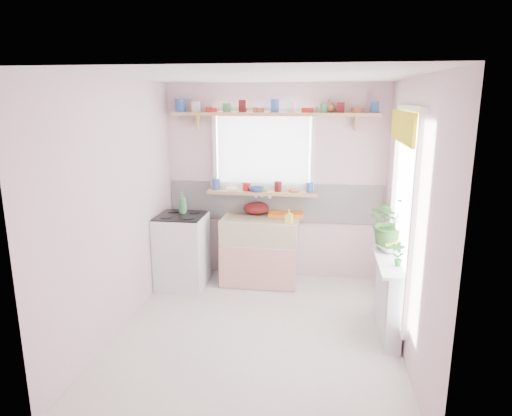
# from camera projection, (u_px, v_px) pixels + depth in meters

# --- Properties ---
(room) EXTENTS (3.20, 3.20, 3.20)m
(room) POSITION_uv_depth(u_px,v_px,m) (327.00, 186.00, 5.04)
(room) COLOR silver
(room) RESTS_ON ground
(sink_unit) EXTENTS (0.95, 0.65, 1.11)m
(sink_unit) POSITION_uv_depth(u_px,v_px,m) (260.00, 250.00, 5.79)
(sink_unit) COLOR white
(sink_unit) RESTS_ON ground
(cooker) EXTENTS (0.58, 0.58, 0.93)m
(cooker) POSITION_uv_depth(u_px,v_px,m) (182.00, 250.00, 5.69)
(cooker) COLOR white
(cooker) RESTS_ON ground
(radiator_ledge) EXTENTS (0.22, 0.95, 0.78)m
(radiator_ledge) POSITION_uv_depth(u_px,v_px,m) (389.00, 296.00, 4.54)
(radiator_ledge) COLOR white
(radiator_ledge) RESTS_ON ground
(windowsill) EXTENTS (1.40, 0.22, 0.04)m
(windowsill) POSITION_uv_depth(u_px,v_px,m) (262.00, 192.00, 5.80)
(windowsill) COLOR tan
(windowsill) RESTS_ON room
(pine_shelf) EXTENTS (2.52, 0.24, 0.04)m
(pine_shelf) POSITION_uv_depth(u_px,v_px,m) (275.00, 114.00, 5.54)
(pine_shelf) COLOR tan
(pine_shelf) RESTS_ON room
(shelf_crockery) EXTENTS (2.47, 0.11, 0.12)m
(shelf_crockery) POSITION_uv_depth(u_px,v_px,m) (273.00, 108.00, 5.53)
(shelf_crockery) COLOR #3359A5
(shelf_crockery) RESTS_ON pine_shelf
(sill_crockery) EXTENTS (1.35, 0.11, 0.12)m
(sill_crockery) POSITION_uv_depth(u_px,v_px,m) (261.00, 187.00, 5.79)
(sill_crockery) COLOR #3359A5
(sill_crockery) RESTS_ON windowsill
(dish_tray) EXTENTS (0.44, 0.33, 0.04)m
(dish_tray) POSITION_uv_depth(u_px,v_px,m) (286.00, 213.00, 5.84)
(dish_tray) COLOR orange
(dish_tray) RESTS_ON sink_unit
(colander) EXTENTS (0.34, 0.34, 0.15)m
(colander) POSITION_uv_depth(u_px,v_px,m) (256.00, 208.00, 5.89)
(colander) COLOR #590F12
(colander) RESTS_ON sink_unit
(jade_plant) EXTENTS (0.63, 0.59, 0.57)m
(jade_plant) POSITION_uv_depth(u_px,v_px,m) (392.00, 222.00, 4.73)
(jade_plant) COLOR #346428
(jade_plant) RESTS_ON radiator_ledge
(fruit_bowl) EXTENTS (0.40, 0.40, 0.08)m
(fruit_bowl) POSITION_uv_depth(u_px,v_px,m) (391.00, 247.00, 4.70)
(fruit_bowl) COLOR silver
(fruit_bowl) RESTS_ON radiator_ledge
(herb_pot) EXTENTS (0.14, 0.12, 0.23)m
(herb_pot) POSITION_uv_depth(u_px,v_px,m) (398.00, 254.00, 4.26)
(herb_pot) COLOR #2E6E2C
(herb_pot) RESTS_ON radiator_ledge
(soap_bottle_sink) EXTENTS (0.10, 0.10, 0.17)m
(soap_bottle_sink) POSITION_uv_depth(u_px,v_px,m) (289.00, 217.00, 5.43)
(soap_bottle_sink) COLOR #E8E967
(soap_bottle_sink) RESTS_ON sink_unit
(sill_cup) EXTENTS (0.14, 0.14, 0.11)m
(sill_cup) POSITION_uv_depth(u_px,v_px,m) (216.00, 185.00, 5.93)
(sill_cup) COLOR silver
(sill_cup) RESTS_ON windowsill
(sill_bowl) EXTENTS (0.25, 0.25, 0.06)m
(sill_bowl) POSITION_uv_depth(u_px,v_px,m) (256.00, 189.00, 5.74)
(sill_bowl) COLOR #31479F
(sill_bowl) RESTS_ON windowsill
(shelf_vase) EXTENTS (0.17, 0.17, 0.16)m
(shelf_vase) POSITION_uv_depth(u_px,v_px,m) (329.00, 106.00, 5.48)
(shelf_vase) COLOR #B35F37
(shelf_vase) RESTS_ON pine_shelf
(cooker_bottle) EXTENTS (0.10, 0.11, 0.27)m
(cooker_bottle) POSITION_uv_depth(u_px,v_px,m) (183.00, 203.00, 5.64)
(cooker_bottle) COLOR #41834B
(cooker_bottle) RESTS_ON cooker
(fruit) EXTENTS (0.20, 0.14, 0.10)m
(fruit) POSITION_uv_depth(u_px,v_px,m) (392.00, 242.00, 4.69)
(fruit) COLOR orange
(fruit) RESTS_ON fruit_bowl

